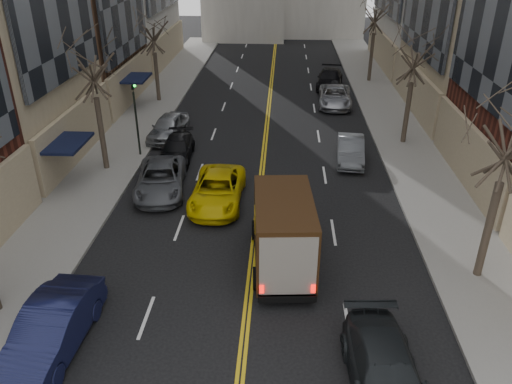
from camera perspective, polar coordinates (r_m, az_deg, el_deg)
sidewalk_left at (r=35.77m, az=-13.49°, el=7.31°), size 4.00×66.00×0.15m
sidewalk_right at (r=35.22m, az=16.09°, el=6.67°), size 4.00×66.00×0.15m
tree_lf_mid at (r=27.60m, az=-18.51°, el=14.96°), size 3.20×3.20×8.91m
tree_lf_far at (r=39.91m, az=-11.80°, el=18.38°), size 3.20×3.20×8.12m
tree_rt_mid at (r=31.71m, az=17.91°, el=15.71°), size 3.20×3.20×8.32m
tree_rt_far at (r=46.16m, az=13.65°, el=20.26°), size 3.20×3.20×9.11m
traffic_signal at (r=29.91m, az=-13.61°, el=8.94°), size 0.29×0.26×4.70m
ups_truck at (r=19.62m, az=3.07°, el=-4.35°), size 2.70×5.92×3.16m
observer_sedan at (r=15.59m, az=14.57°, el=-19.58°), size 2.32×5.10×1.45m
taxi at (r=24.58m, az=-4.42°, el=0.25°), size 2.49×5.26×1.45m
pedestrian at (r=22.82m, az=1.14°, el=-1.77°), size 0.54×0.66×1.57m
parked_lf_b at (r=17.56m, az=-22.32°, el=-14.31°), size 1.96×4.99×1.62m
parked_lf_c at (r=26.09m, az=-10.85°, el=1.48°), size 3.07×5.45×1.44m
parked_lf_d at (r=29.80m, az=-9.07°, el=4.83°), size 1.99×4.50×1.28m
parked_lf_e at (r=33.13m, az=-9.97°, el=7.33°), size 2.39×4.73×1.54m
parked_rt_a at (r=29.70m, az=10.75°, el=4.73°), size 1.86×4.37×1.40m
parked_rt_b at (r=39.78m, az=9.01°, el=10.75°), size 2.73×5.41×1.47m
parked_rt_c at (r=44.74m, az=8.44°, el=12.67°), size 2.77×5.42×1.51m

